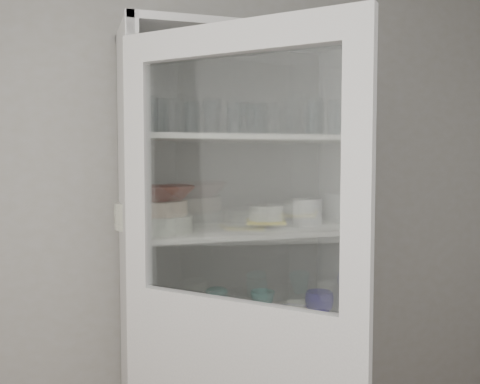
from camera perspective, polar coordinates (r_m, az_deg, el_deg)
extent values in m
cube|color=#9F9C92|center=(2.50, -5.96, -2.45)|extent=(3.60, 0.02, 2.60)
cube|color=silver|center=(2.28, -11.87, -9.51)|extent=(0.03, 0.45, 2.10)
cube|color=silver|center=(2.56, 10.50, -8.01)|extent=(0.03, 0.45, 2.10)
cube|color=gray|center=(2.57, -1.44, -7.90)|extent=(1.00, 0.03, 2.10)
cube|color=silver|center=(2.37, 0.00, 16.32)|extent=(1.00, 0.45, 0.03)
cube|color=white|center=(2.41, 0.11, -13.60)|extent=(0.94, 0.42, 0.02)
cube|color=white|center=(2.32, 0.11, -4.14)|extent=(0.94, 0.42, 0.02)
cube|color=white|center=(2.30, 0.11, 5.77)|extent=(0.94, 0.42, 0.02)
cube|color=silver|center=(1.77, -0.50, 16.18)|extent=(0.64, 0.69, 0.10)
cube|color=silver|center=(1.96, -10.82, 1.67)|extent=(0.09, 0.09, 0.80)
cube|color=silver|center=(1.57, 12.47, 1.13)|extent=(0.09, 0.09, 0.80)
cube|color=silver|center=(1.73, -0.49, 1.46)|extent=(0.50, 0.54, 0.78)
cylinder|color=silver|center=(2.07, -9.58, 8.17)|extent=(0.08, 0.08, 0.14)
cylinder|color=silver|center=(2.08, -8.48, 8.00)|extent=(0.08, 0.08, 0.13)
cylinder|color=silver|center=(2.16, -5.08, 7.86)|extent=(0.08, 0.08, 0.13)
cylinder|color=silver|center=(2.20, 2.02, 7.76)|extent=(0.08, 0.08, 0.12)
cylinder|color=silver|center=(2.18, 1.45, 7.80)|extent=(0.07, 0.07, 0.12)
cylinder|color=silver|center=(2.31, 7.99, 7.89)|extent=(0.10, 0.10, 0.15)
cylinder|color=silver|center=(2.35, 10.21, 7.78)|extent=(0.09, 0.09, 0.15)
cylinder|color=silver|center=(2.21, -8.88, 7.97)|extent=(0.08, 0.08, 0.14)
cylinder|color=silver|center=(2.25, -9.41, 7.63)|extent=(0.06, 0.06, 0.12)
cylinder|color=silver|center=(2.27, -3.04, 7.88)|extent=(0.07, 0.07, 0.14)
cylinder|color=silver|center=(2.30, -0.61, 7.75)|extent=(0.08, 0.08, 0.14)
cylinder|color=silver|center=(2.32, 2.14, 7.79)|extent=(0.09, 0.09, 0.14)
cylinder|color=silver|center=(2.21, -8.14, -3.38)|extent=(0.24, 0.24, 0.07)
cylinder|color=silver|center=(2.34, -10.38, -2.50)|extent=(0.23, 0.23, 0.11)
cylinder|color=beige|center=(2.20, -8.16, -1.70)|extent=(0.26, 0.26, 0.06)
imported|color=#5A271D|center=(2.20, -8.17, -0.11)|extent=(0.26, 0.26, 0.06)
cylinder|color=silver|center=(2.38, 2.78, -3.50)|extent=(0.35, 0.35, 0.02)
cube|color=yellow|center=(2.38, 2.78, -3.16)|extent=(0.21, 0.21, 0.01)
cylinder|color=silver|center=(2.37, 2.79, -2.22)|extent=(0.16, 0.16, 0.07)
cylinder|color=silver|center=(2.43, 7.17, -2.13)|extent=(0.13, 0.13, 0.12)
imported|color=navy|center=(2.50, 8.45, -11.57)|extent=(0.16, 0.16, 0.10)
imported|color=#1F736A|center=(2.47, 2.43, -11.64)|extent=(0.12, 0.12, 0.10)
imported|color=silver|center=(2.38, 5.91, -12.56)|extent=(0.10, 0.10, 0.08)
cylinder|color=#1F736A|center=(2.40, -2.49, -12.15)|extent=(0.10, 0.10, 0.10)
ellipsoid|color=#1F736A|center=(2.39, -2.49, -10.78)|extent=(0.10, 0.10, 0.02)
cylinder|color=silver|center=(2.29, -1.96, -13.70)|extent=(0.10, 0.10, 0.04)
cylinder|color=silver|center=(2.32, -9.19, -12.40)|extent=(0.12, 0.12, 0.13)
cylinder|color=silver|center=(2.35, 7.72, 7.69)|extent=(0.07, 0.07, 0.14)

